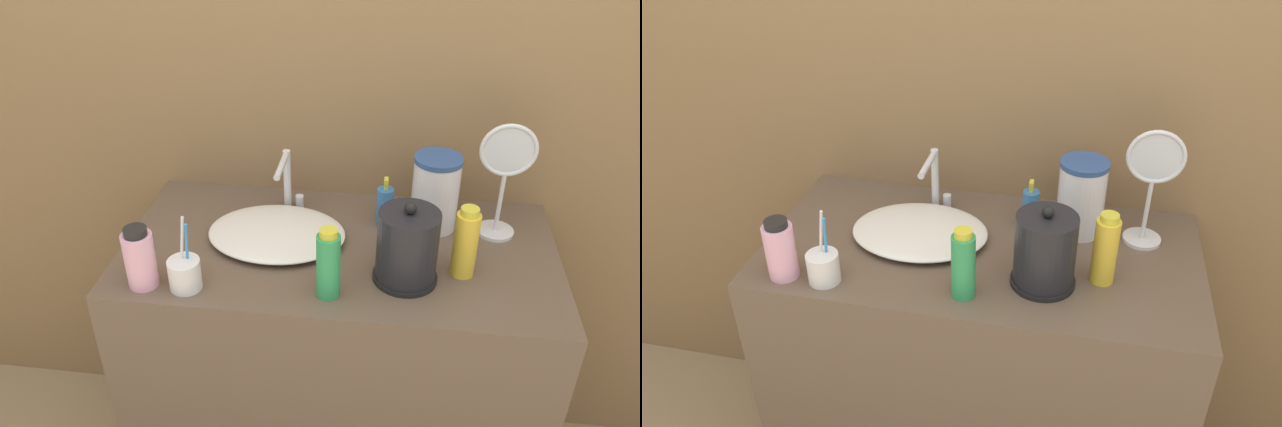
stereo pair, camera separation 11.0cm
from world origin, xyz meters
TOP-DOWN VIEW (x-y plane):
  - wall_back at (0.00, 0.60)m, footprint 6.00×0.04m
  - vanity_counter at (0.00, 0.29)m, footprint 1.15×0.58m
  - sink_basin at (-0.17, 0.31)m, footprint 0.37×0.29m
  - faucet at (-0.17, 0.46)m, footprint 0.06×0.16m
  - electric_kettle at (0.18, 0.18)m, footprint 0.16×0.16m
  - toothbrush_cup at (-0.35, 0.07)m, footprint 0.08×0.08m
  - lotion_bottle at (0.11, 0.42)m, footprint 0.05×0.05m
  - shampoo_bottle at (-0.46, 0.07)m, footprint 0.07×0.07m
  - mouthwash_bottle at (-0.01, 0.09)m, footprint 0.06×0.06m
  - hand_cream_bottle at (0.32, 0.22)m, footprint 0.06×0.06m
  - vanity_mirror at (0.42, 0.42)m, footprint 0.15×0.10m
  - water_pitcher at (0.25, 0.43)m, footprint 0.13×0.13m

SIDE VIEW (x-z plane):
  - vanity_counter at x=0.00m, z-range 0.00..0.91m
  - sink_basin at x=-0.17m, z-range 0.91..0.95m
  - toothbrush_cup at x=-0.35m, z-range 0.86..1.05m
  - lotion_bottle at x=0.11m, z-range 0.90..1.04m
  - shampoo_bottle at x=-0.46m, z-range 0.91..1.07m
  - mouthwash_bottle at x=-0.01m, z-range 0.91..1.09m
  - electric_kettle at x=0.18m, z-range 0.89..1.11m
  - hand_cream_bottle at x=0.32m, z-range 0.91..1.10m
  - faucet at x=-0.17m, z-range 0.93..1.11m
  - water_pitcher at x=0.25m, z-range 0.91..1.13m
  - vanity_mirror at x=0.42m, z-range 0.94..1.26m
  - wall_back at x=0.00m, z-range 0.00..2.60m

